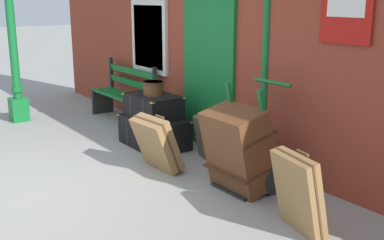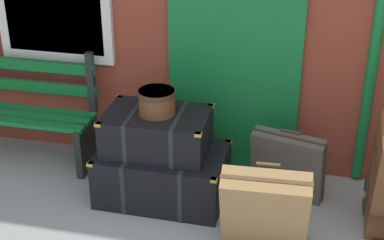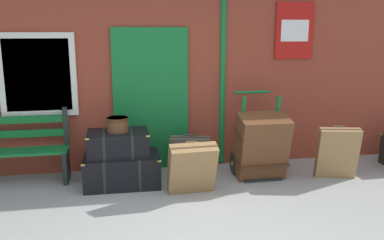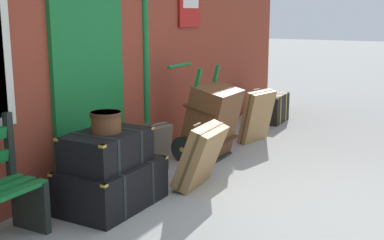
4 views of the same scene
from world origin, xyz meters
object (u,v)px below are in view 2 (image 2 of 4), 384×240
Objects in this scene: round_hatbox at (157,100)px; suitcase_caramel at (288,165)px; platform_bench at (8,111)px; steamer_trunk_middle at (157,132)px; suitcase_charcoal at (265,209)px; steamer_trunk_base at (163,174)px.

suitcase_caramel is (1.01, 0.21, -0.56)m from round_hatbox.
platform_bench is at bearing 177.40° from suitcase_caramel.
round_hatbox is at bearing -12.35° from platform_bench.
suitcase_charcoal is (0.91, -0.51, -0.23)m from steamer_trunk_middle.
steamer_trunk_middle is at bearing -168.14° from suitcase_caramel.
suitcase_charcoal is (0.91, -0.51, -0.50)m from round_hatbox.
round_hatbox is (0.01, 0.00, 0.27)m from steamer_trunk_middle.
suitcase_charcoal reaches higher than suitcase_caramel.
platform_bench reaches higher than steamer_trunk_middle.
suitcase_caramel is at bearing 13.21° from steamer_trunk_base.
platform_bench is at bearing 167.53° from steamer_trunk_middle.
round_hatbox is at bearing 21.45° from steamer_trunk_middle.
platform_bench is at bearing 167.31° from steamer_trunk_base.
steamer_trunk_base is at bearing -12.69° from platform_bench.
steamer_trunk_middle is (1.48, -0.33, 0.14)m from platform_bench.
steamer_trunk_base is 1.47× the size of suitcase_charcoal.
platform_bench is 1.58m from round_hatbox.
platform_bench reaches higher than suitcase_caramel.
suitcase_charcoal is at bearing -98.18° from suitcase_caramel.
suitcase_caramel is at bearing -2.60° from platform_bench.
round_hatbox reaches higher than steamer_trunk_base.
platform_bench is 1.96× the size of steamer_trunk_middle.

